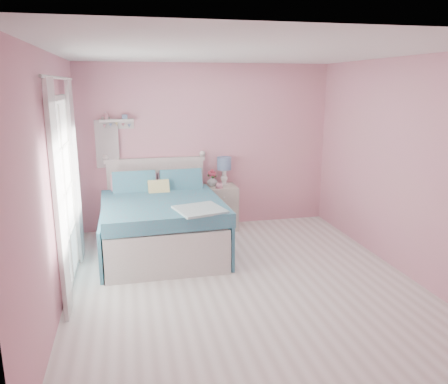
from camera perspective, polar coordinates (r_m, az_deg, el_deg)
name	(u,v)px	position (r m, az deg, el deg)	size (l,w,h in m)	color
floor	(243,281)	(5.29, 2.46, -11.58)	(4.50, 4.50, 0.00)	silver
room_shell	(244,149)	(4.83, 2.65, 5.65)	(4.50, 4.50, 4.50)	pink
bed	(162,223)	(6.16, -8.13, -3.98)	(1.64, 2.03, 1.16)	silver
nightstand	(221,207)	(7.02, -0.43, -2.00)	(0.49, 0.48, 0.70)	beige
table_lamp	(224,166)	(6.97, 0.02, 3.48)	(0.22, 0.22, 0.45)	white
vase	(212,181)	(6.92, -1.55, 1.48)	(0.16, 0.16, 0.17)	silver
teacup	(219,186)	(6.77, -0.63, 0.83)	(0.10, 0.10, 0.08)	pink
roses	(212,173)	(6.89, -1.57, 2.46)	(0.14, 0.11, 0.12)	#BE4159
wall_shelf	(117,121)	(6.82, -13.86, 8.94)	(0.50, 0.15, 0.25)	silver
hanging_dress	(107,144)	(6.85, -15.02, 6.08)	(0.34, 0.03, 0.72)	white
french_door	(65,195)	(5.20, -20.11, -0.31)	(0.04, 1.32, 2.16)	silver
curtain_near	(59,202)	(4.45, -20.75, -1.25)	(0.04, 0.40, 2.32)	white
curtain_far	(75,172)	(5.89, -18.84, 2.44)	(0.04, 0.40, 2.32)	white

